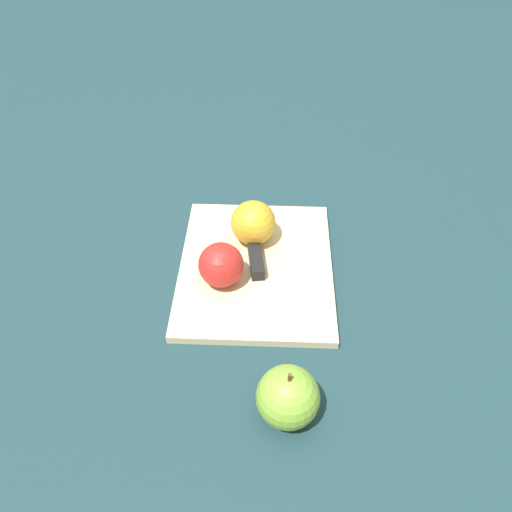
% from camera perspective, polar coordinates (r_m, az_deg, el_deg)
% --- Properties ---
extents(ground_plane, '(4.00, 4.00, 0.00)m').
position_cam_1_polar(ground_plane, '(0.86, 0.00, -1.62)').
color(ground_plane, '#193338').
extents(cutting_board, '(0.32, 0.27, 0.01)m').
position_cam_1_polar(cutting_board, '(0.86, 0.00, -1.28)').
color(cutting_board, '#D1B789').
rests_on(cutting_board, ground_plane).
extents(apple_half_left, '(0.07, 0.07, 0.07)m').
position_cam_1_polar(apple_half_left, '(0.80, -4.04, -1.01)').
color(apple_half_left, red).
rests_on(apple_half_left, cutting_board).
extents(apple_half_right, '(0.08, 0.08, 0.08)m').
position_cam_1_polar(apple_half_right, '(0.87, -0.33, 3.82)').
color(apple_half_right, gold).
rests_on(apple_half_right, cutting_board).
extents(knife, '(0.17, 0.04, 0.02)m').
position_cam_1_polar(knife, '(0.85, -0.21, -0.13)').
color(knife, silver).
rests_on(knife, cutting_board).
extents(apple_whole, '(0.08, 0.08, 0.10)m').
position_cam_1_polar(apple_whole, '(0.67, 3.66, -15.80)').
color(apple_whole, olive).
rests_on(apple_whole, ground_plane).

